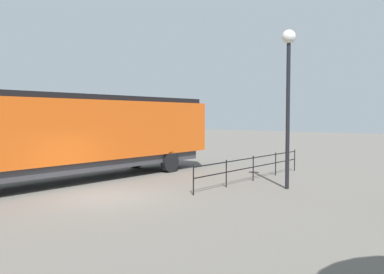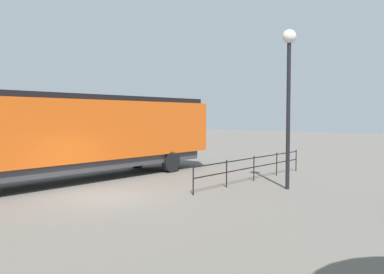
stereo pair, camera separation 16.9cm
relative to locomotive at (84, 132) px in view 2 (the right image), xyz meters
The scene contains 4 objects.
ground_plane 4.74m from the locomotive, 26.17° to the right, with size 120.00×120.00×0.00m, color #666059.
locomotive is the anchor object (origin of this frame).
lamp_post 9.44m from the locomotive, 25.36° to the left, with size 0.55×0.55×6.40m.
platform_fence 7.92m from the locomotive, 37.98° to the left, with size 0.05×8.70×1.14m.
Camera 2 is at (11.95, -9.20, 2.99)m, focal length 37.85 mm.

